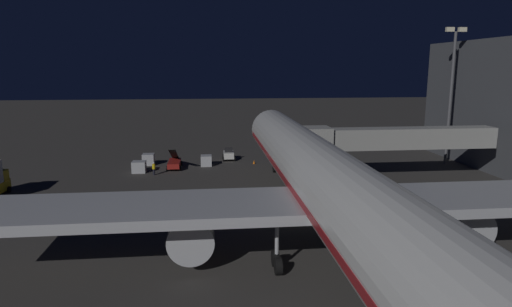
# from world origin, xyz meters

# --- Properties ---
(ground_plane) EXTENTS (320.00, 320.00, 0.00)m
(ground_plane) POSITION_xyz_m (0.00, 0.00, 0.00)
(ground_plane) COLOR #383533
(airliner_at_gate) EXTENTS (50.96, 67.28, 19.74)m
(airliner_at_gate) POSITION_xyz_m (0.00, 9.32, 5.19)
(airliner_at_gate) COLOR silver
(airliner_at_gate) RESTS_ON ground_plane
(jet_bridge) EXTENTS (23.91, 3.40, 6.83)m
(jet_bridge) POSITION_xyz_m (-12.73, -11.95, 5.30)
(jet_bridge) COLOR #9E9E99
(jet_bridge) RESTS_ON ground_plane
(apron_floodlight_mast) EXTENTS (2.90, 0.50, 19.21)m
(apron_floodlight_mast) POSITION_xyz_m (-25.50, -20.56, 11.06)
(apron_floodlight_mast) COLOR #59595E
(apron_floodlight_mast) RESTS_ON ground_plane
(belt_loader) EXTENTS (1.96, 7.50, 3.43)m
(belt_loader) POSITION_xyz_m (13.50, -21.82, 0.84)
(belt_loader) COLOR maroon
(belt_loader) RESTS_ON ground_plane
(pushback_tug) EXTENTS (1.86, 2.66, 1.95)m
(pushback_tug) POSITION_xyz_m (5.73, -26.62, 0.78)
(pushback_tug) COLOR silver
(pushback_tug) RESTS_ON ground_plane
(baggage_container_near_belt) EXTENTS (1.76, 1.62, 1.51)m
(baggage_container_near_belt) POSITION_xyz_m (18.01, -19.87, 0.76)
(baggage_container_near_belt) COLOR #B7BABF
(baggage_container_near_belt) RESTS_ON ground_plane
(baggage_container_mid_row) EXTENTS (1.63, 1.60, 1.60)m
(baggage_container_mid_row) POSITION_xyz_m (17.37, -24.50, 0.80)
(baggage_container_mid_row) COLOR #B7BABF
(baggage_container_mid_row) RESTS_ON ground_plane
(baggage_container_far_row) EXTENTS (1.53, 1.71, 1.50)m
(baggage_container_far_row) POSITION_xyz_m (9.10, -22.97, 0.75)
(baggage_container_far_row) COLOR #B7BABF
(baggage_container_far_row) RESTS_ON ground_plane
(ground_crew_marshaller_fwd) EXTENTS (0.40, 0.40, 1.74)m
(ground_crew_marshaller_fwd) POSITION_xyz_m (15.87, -18.13, 0.95)
(ground_crew_marshaller_fwd) COLOR black
(ground_crew_marshaller_fwd) RESTS_ON ground_plane
(traffic_cone_nose_port) EXTENTS (0.36, 0.36, 0.55)m
(traffic_cone_nose_port) POSITION_xyz_m (-2.20, -23.49, 0.28)
(traffic_cone_nose_port) COLOR orange
(traffic_cone_nose_port) RESTS_ON ground_plane
(traffic_cone_nose_starboard) EXTENTS (0.36, 0.36, 0.55)m
(traffic_cone_nose_starboard) POSITION_xyz_m (2.20, -23.49, 0.28)
(traffic_cone_nose_starboard) COLOR orange
(traffic_cone_nose_starboard) RESTS_ON ground_plane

